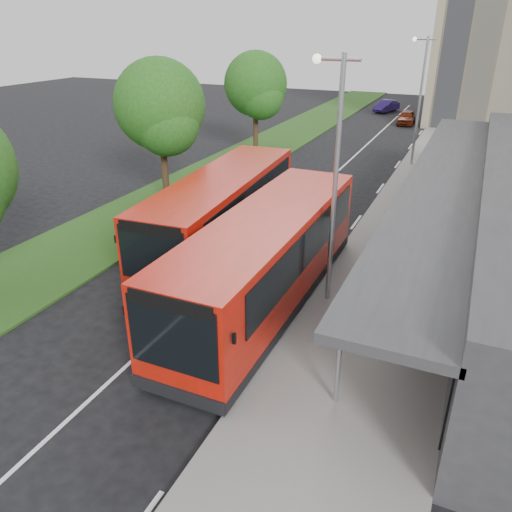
{
  "coord_description": "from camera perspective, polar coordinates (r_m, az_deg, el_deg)",
  "views": [
    {
      "loc": [
        8.08,
        -12.92,
        8.92
      ],
      "look_at": [
        1.68,
        1.5,
        1.5
      ],
      "focal_mm": 35.0,
      "sensor_mm": 36.0,
      "label": 1
    }
  ],
  "objects": [
    {
      "name": "lamp_post_far",
      "position": [
        35.39,
        18.16,
        17.2
      ],
      "size": [
        1.44,
        0.28,
        8.0
      ],
      "color": "#9DA0A5",
      "rests_on": "pavement"
    },
    {
      "name": "car_far",
      "position": [
        58.48,
        14.7,
        16.25
      ],
      "size": [
        2.38,
        3.97,
        1.23
      ],
      "primitive_type": "imported",
      "rotation": [
        0.0,
        0.0,
        -0.31
      ],
      "color": "navy",
      "rests_on": "ground"
    },
    {
      "name": "pavement",
      "position": [
        34.15,
        19.83,
        8.69
      ],
      "size": [
        5.0,
        80.0,
        0.15
      ],
      "primitive_type": "cube",
      "color": "gray",
      "rests_on": "ground"
    },
    {
      "name": "bus_main",
      "position": [
        16.75,
        1.23,
        -0.45
      ],
      "size": [
        3.13,
        11.56,
        3.27
      ],
      "rotation": [
        0.0,
        0.0,
        -0.0
      ],
      "color": "red",
      "rests_on": "ground"
    },
    {
      "name": "litter_bin",
      "position": [
        24.53,
        16.69,
        4.32
      ],
      "size": [
        0.59,
        0.59,
        0.94
      ],
      "primitive_type": "cylinder",
      "rotation": [
        0.0,
        0.0,
        0.15
      ],
      "color": "#3B2718",
      "rests_on": "pavement"
    },
    {
      "name": "lane_centre_line",
      "position": [
        30.4,
        7.51,
        7.92
      ],
      "size": [
        0.12,
        70.0,
        0.01
      ],
      "primitive_type": "cube",
      "color": "silver",
      "rests_on": "ground"
    },
    {
      "name": "car_near",
      "position": [
        51.6,
        16.82,
        14.94
      ],
      "size": [
        1.76,
        3.91,
        1.3
      ],
      "primitive_type": "imported",
      "rotation": [
        0.0,
        0.0,
        0.06
      ],
      "color": "#5A1C0C",
      "rests_on": "ground"
    },
    {
      "name": "lamp_post_near",
      "position": [
        16.0,
        8.85,
        9.66
      ],
      "size": [
        1.44,
        0.28,
        8.0
      ],
      "color": "#9DA0A5",
      "rests_on": "pavement"
    },
    {
      "name": "bus_second",
      "position": [
        21.21,
        -3.91,
        5.05
      ],
      "size": [
        3.6,
        11.45,
        3.2
      ],
      "rotation": [
        0.0,
        0.0,
        0.07
      ],
      "color": "red",
      "rests_on": "ground"
    },
    {
      "name": "kerb_dashes",
      "position": [
        33.48,
        15.02,
        8.89
      ],
      "size": [
        0.12,
        56.0,
        0.01
      ],
      "color": "silver",
      "rests_on": "ground"
    },
    {
      "name": "tree_mid",
      "position": [
        26.97,
        -10.86,
        15.98
      ],
      "size": [
        4.63,
        4.63,
        7.44
      ],
      "color": "#302213",
      "rests_on": "ground"
    },
    {
      "name": "grass_verge",
      "position": [
        37.28,
        -0.68,
        11.42
      ],
      "size": [
        5.0,
        80.0,
        0.1
      ],
      "primitive_type": "cube",
      "color": "#204817",
      "rests_on": "ground"
    },
    {
      "name": "ground",
      "position": [
        17.66,
        -7.02,
        -5.37
      ],
      "size": [
        120.0,
        120.0,
        0.0
      ],
      "primitive_type": "plane",
      "color": "black",
      "rests_on": "ground"
    },
    {
      "name": "tree_far",
      "position": [
        37.42,
        -0.03,
        18.63
      ],
      "size": [
        4.5,
        4.5,
        7.2
      ],
      "color": "#302213",
      "rests_on": "ground"
    },
    {
      "name": "bollard",
      "position": [
        32.77,
        18.03,
        9.36
      ],
      "size": [
        0.17,
        0.17,
        1.01
      ],
      "primitive_type": "cylinder",
      "rotation": [
        0.0,
        0.0,
        0.03
      ],
      "color": "#DBA70B",
      "rests_on": "pavement"
    }
  ]
}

